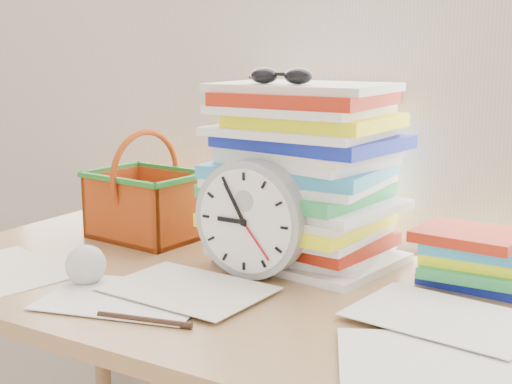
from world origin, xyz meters
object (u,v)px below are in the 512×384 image
Objects in this scene: book_stack at (477,257)px; basket at (146,185)px; clock at (251,219)px; paper_stack at (306,174)px; desk at (240,322)px.

book_stack is 0.75m from basket.
clock reaches higher than book_stack.
clock is 0.43m from book_stack.
book_stack is at bearing 5.48° from paper_stack.
paper_stack is 1.50× the size of book_stack.
clock is at bearing 96.88° from desk.
paper_stack is 0.17m from clock.
desk is 0.46m from book_stack.
book_stack is (0.34, 0.03, -0.13)m from paper_stack.
book_stack is (0.38, 0.24, 0.13)m from desk.
basket reaches higher than clock.
desk is at bearing -147.67° from book_stack.
clock reaches higher than desk.
desk is 0.20m from clock.
basket is at bearing -175.01° from book_stack.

